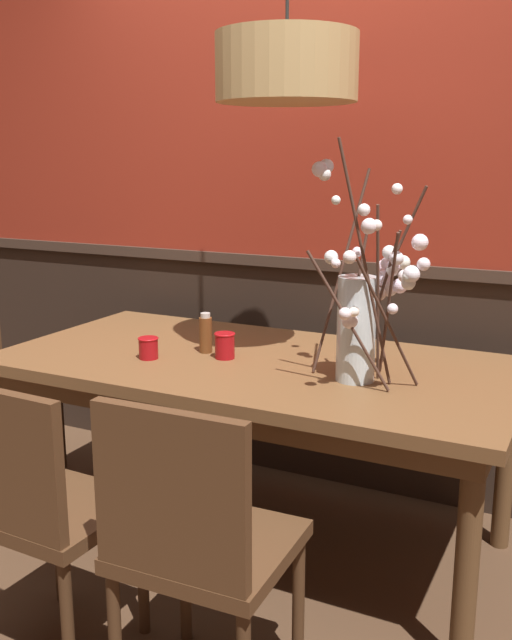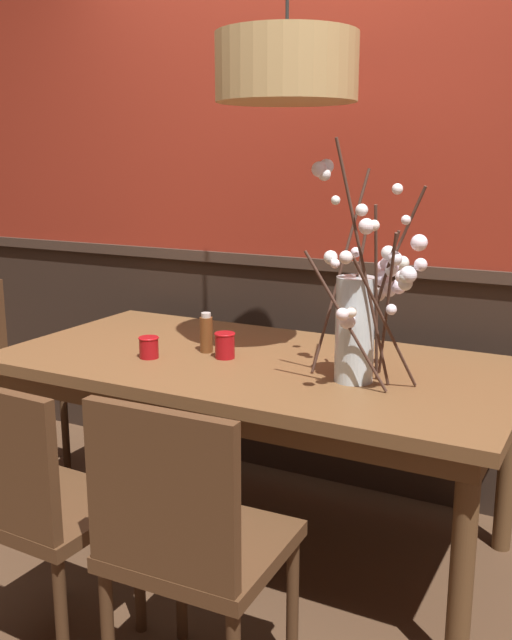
# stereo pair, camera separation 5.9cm
# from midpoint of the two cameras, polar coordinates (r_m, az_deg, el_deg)

# --- Properties ---
(ground_plane) EXTENTS (24.00, 24.00, 0.00)m
(ground_plane) POSITION_cam_midpoint_polar(r_m,az_deg,el_deg) (2.98, -0.59, -17.16)
(ground_plane) COLOR #4C3321
(back_wall) EXTENTS (4.49, 0.14, 2.91)m
(back_wall) POSITION_cam_midpoint_polar(r_m,az_deg,el_deg) (3.22, 5.14, 12.02)
(back_wall) COLOR #2D2119
(back_wall) RESTS_ON ground
(dining_table) EXTENTS (1.92, 0.98, 0.75)m
(dining_table) POSITION_cam_midpoint_polar(r_m,az_deg,el_deg) (2.70, -0.62, -4.78)
(dining_table) COLOR brown
(dining_table) RESTS_ON ground
(chair_far_side_right) EXTENTS (0.44, 0.39, 0.95)m
(chair_far_side_right) POSITION_cam_midpoint_polar(r_m,az_deg,el_deg) (3.47, 9.90, -3.42)
(chair_far_side_right) COLOR #4C301C
(chair_far_side_right) RESTS_ON ground
(chair_near_side_left) EXTENTS (0.43, 0.41, 0.88)m
(chair_near_side_left) POSITION_cam_midpoint_polar(r_m,az_deg,el_deg) (2.24, -17.54, -13.86)
(chair_near_side_left) COLOR #4C301C
(chair_near_side_left) RESTS_ON ground
(chair_near_side_right) EXTENTS (0.45, 0.44, 0.92)m
(chair_near_side_right) POSITION_cam_midpoint_polar(r_m,az_deg,el_deg) (1.94, -5.71, -17.05)
(chair_near_side_right) COLOR #4C301C
(chair_near_side_right) RESTS_ON ground
(vase_with_blossoms) EXTENTS (0.49, 0.55, 0.80)m
(vase_with_blossoms) POSITION_cam_midpoint_polar(r_m,az_deg,el_deg) (2.40, 7.81, 1.01)
(vase_with_blossoms) COLOR silver
(vase_with_blossoms) RESTS_ON dining_table
(candle_holder_nearer_center) EXTENTS (0.08, 0.08, 0.08)m
(candle_holder_nearer_center) POSITION_cam_midpoint_polar(r_m,az_deg,el_deg) (2.71, -9.18, -2.20)
(candle_holder_nearer_center) COLOR #9E0F14
(candle_holder_nearer_center) RESTS_ON dining_table
(candle_holder_nearer_edge) EXTENTS (0.08, 0.08, 0.10)m
(candle_holder_nearer_edge) POSITION_cam_midpoint_polar(r_m,az_deg,el_deg) (2.68, -3.13, -2.04)
(candle_holder_nearer_edge) COLOR #9E0F14
(candle_holder_nearer_edge) RESTS_ON dining_table
(condiment_bottle) EXTENTS (0.05, 0.05, 0.16)m
(condiment_bottle) POSITION_cam_midpoint_polar(r_m,az_deg,el_deg) (2.76, -4.68, -1.11)
(condiment_bottle) COLOR brown
(condiment_bottle) RESTS_ON dining_table
(pendant_lamp) EXTENTS (0.49, 0.49, 1.23)m
(pendant_lamp) POSITION_cam_midpoint_polar(r_m,az_deg,el_deg) (2.59, 1.77, 19.43)
(pendant_lamp) COLOR tan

